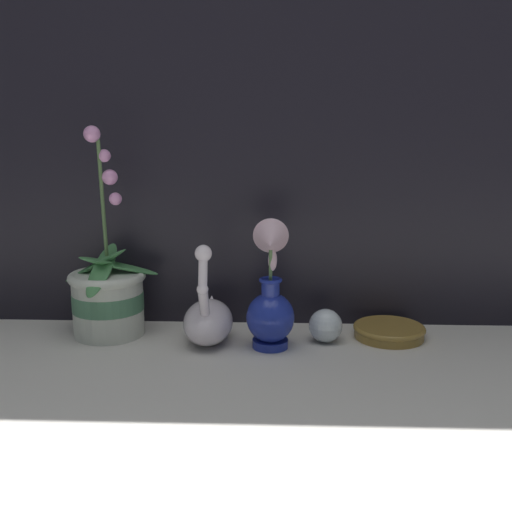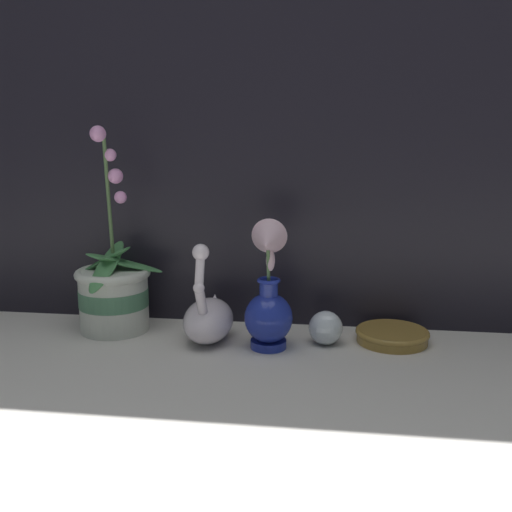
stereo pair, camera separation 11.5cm
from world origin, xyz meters
name	(u,v)px [view 1 (the left image)]	position (x,y,z in m)	size (l,w,h in m)	color
ground_plane	(250,362)	(0.00, 0.00, 0.00)	(2.80, 2.80, 0.00)	beige
window_backdrop	(255,53)	(0.00, 0.26, 0.60)	(2.80, 0.03, 1.20)	black
orchid_potted_plant	(108,295)	(-0.32, 0.15, 0.09)	(0.22, 0.21, 0.45)	beige
swan_figurine	(208,318)	(-0.09, 0.11, 0.05)	(0.10, 0.19, 0.22)	white
blue_vase	(270,300)	(0.04, 0.08, 0.10)	(0.10, 0.11, 0.27)	navy
glass_sphere	(326,326)	(0.15, 0.12, 0.04)	(0.07, 0.07, 0.07)	silver
amber_dish	(389,330)	(0.29, 0.15, 0.02)	(0.15, 0.15, 0.03)	olive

